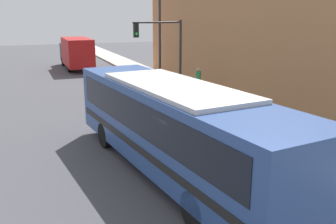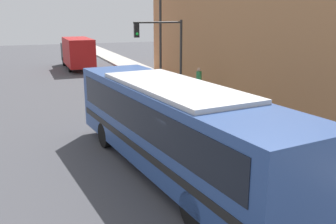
{
  "view_description": "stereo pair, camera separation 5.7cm",
  "coord_description": "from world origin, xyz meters",
  "px_view_note": "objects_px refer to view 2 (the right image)",
  "views": [
    {
      "loc": [
        -4.59,
        -10.04,
        5.27
      ],
      "look_at": [
        0.92,
        3.87,
        1.33
      ],
      "focal_mm": 40.0,
      "sensor_mm": 36.0,
      "label": 1
    },
    {
      "loc": [
        -4.53,
        -10.06,
        5.27
      ],
      "look_at": [
        0.92,
        3.87,
        1.33
      ],
      "focal_mm": 40.0,
      "sensor_mm": 36.0,
      "label": 2
    }
  ],
  "objects_px": {
    "city_bus": "(173,123)",
    "street_lamp": "(157,25)",
    "parking_meter": "(211,93)",
    "pedestrian_near_corner": "(199,82)",
    "traffic_light_pole": "(164,43)",
    "fire_hydrant": "(265,126)",
    "delivery_truck": "(77,52)"
  },
  "relations": [
    {
      "from": "city_bus",
      "to": "traffic_light_pole",
      "type": "xyz_separation_m",
      "value": [
        4.14,
        11.72,
        1.65
      ]
    },
    {
      "from": "delivery_truck",
      "to": "traffic_light_pole",
      "type": "xyz_separation_m",
      "value": [
        3.46,
        -14.92,
        1.8
      ]
    },
    {
      "from": "fire_hydrant",
      "to": "traffic_light_pole",
      "type": "height_order",
      "value": "traffic_light_pole"
    },
    {
      "from": "traffic_light_pole",
      "to": "parking_meter",
      "type": "height_order",
      "value": "traffic_light_pole"
    },
    {
      "from": "traffic_light_pole",
      "to": "parking_meter",
      "type": "distance_m",
      "value": 5.32
    },
    {
      "from": "parking_meter",
      "to": "pedestrian_near_corner",
      "type": "distance_m",
      "value": 2.98
    },
    {
      "from": "delivery_truck",
      "to": "fire_hydrant",
      "type": "distance_m",
      "value": 25.0
    },
    {
      "from": "traffic_light_pole",
      "to": "street_lamp",
      "type": "xyz_separation_m",
      "value": [
        1.0,
        4.14,
        1.03
      ]
    },
    {
      "from": "parking_meter",
      "to": "street_lamp",
      "type": "distance_m",
      "value": 9.41
    },
    {
      "from": "fire_hydrant",
      "to": "parking_meter",
      "type": "xyz_separation_m",
      "value": [
        0.0,
        5.04,
        0.48
      ]
    },
    {
      "from": "fire_hydrant",
      "to": "parking_meter",
      "type": "relative_size",
      "value": 0.57
    },
    {
      "from": "fire_hydrant",
      "to": "street_lamp",
      "type": "distance_m",
      "value": 14.35
    },
    {
      "from": "traffic_light_pole",
      "to": "street_lamp",
      "type": "relative_size",
      "value": 0.65
    },
    {
      "from": "delivery_truck",
      "to": "fire_hydrant",
      "type": "height_order",
      "value": "delivery_truck"
    },
    {
      "from": "street_lamp",
      "to": "city_bus",
      "type": "bearing_deg",
      "value": -107.94
    },
    {
      "from": "parking_meter",
      "to": "pedestrian_near_corner",
      "type": "height_order",
      "value": "pedestrian_near_corner"
    },
    {
      "from": "traffic_light_pole",
      "to": "pedestrian_near_corner",
      "type": "xyz_separation_m",
      "value": [
        1.7,
        -1.7,
        -2.33
      ]
    },
    {
      "from": "fire_hydrant",
      "to": "parking_meter",
      "type": "distance_m",
      "value": 5.07
    },
    {
      "from": "city_bus",
      "to": "parking_meter",
      "type": "height_order",
      "value": "city_bus"
    },
    {
      "from": "city_bus",
      "to": "street_lamp",
      "type": "height_order",
      "value": "street_lamp"
    },
    {
      "from": "fire_hydrant",
      "to": "pedestrian_near_corner",
      "type": "xyz_separation_m",
      "value": [
        0.66,
        7.95,
        0.6
      ]
    },
    {
      "from": "fire_hydrant",
      "to": "street_lamp",
      "type": "relative_size",
      "value": 0.09
    },
    {
      "from": "city_bus",
      "to": "traffic_light_pole",
      "type": "distance_m",
      "value": 12.54
    },
    {
      "from": "traffic_light_pole",
      "to": "parking_meter",
      "type": "xyz_separation_m",
      "value": [
        1.04,
        -4.61,
        -2.45
      ]
    },
    {
      "from": "pedestrian_near_corner",
      "to": "parking_meter",
      "type": "bearing_deg",
      "value": -102.75
    },
    {
      "from": "street_lamp",
      "to": "pedestrian_near_corner",
      "type": "relative_size",
      "value": 3.97
    },
    {
      "from": "fire_hydrant",
      "to": "street_lamp",
      "type": "height_order",
      "value": "street_lamp"
    },
    {
      "from": "parking_meter",
      "to": "pedestrian_near_corner",
      "type": "xyz_separation_m",
      "value": [
        0.66,
        2.91,
        0.12
      ]
    },
    {
      "from": "delivery_truck",
      "to": "parking_meter",
      "type": "xyz_separation_m",
      "value": [
        4.5,
        -19.53,
        -0.65
      ]
    },
    {
      "from": "street_lamp",
      "to": "delivery_truck",
      "type": "bearing_deg",
      "value": 112.46
    },
    {
      "from": "traffic_light_pole",
      "to": "parking_meter",
      "type": "bearing_deg",
      "value": -77.27
    },
    {
      "from": "city_bus",
      "to": "delivery_truck",
      "type": "bearing_deg",
      "value": 81.76
    }
  ]
}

